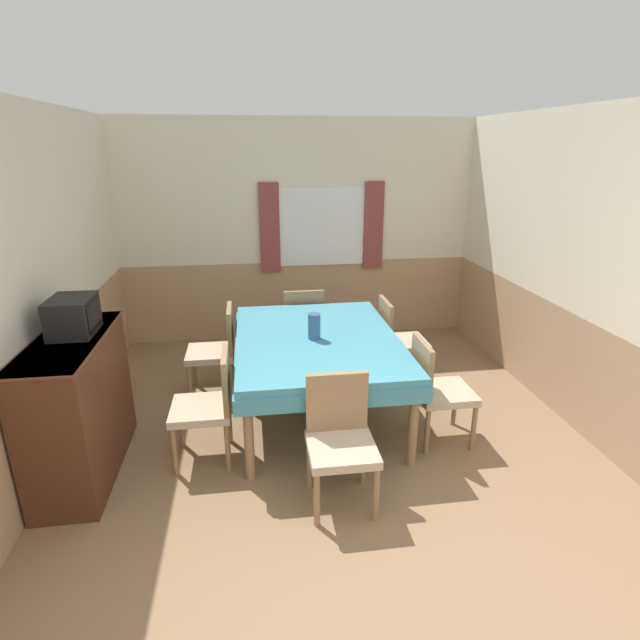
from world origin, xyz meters
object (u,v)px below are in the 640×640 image
(chair_left_near, at_px, (210,402))
(chair_right_far, at_px, (398,338))
(sideboard, at_px, (79,406))
(tv, at_px, (73,316))
(chair_right_near, at_px, (436,387))
(chair_head_window, at_px, (303,323))
(vase, at_px, (314,326))
(chair_head_near, at_px, (340,437))
(dining_table, at_px, (317,347))
(chair_left_far, at_px, (217,348))

(chair_left_near, relative_size, chair_right_far, 1.00)
(sideboard, height_order, tv, tv)
(chair_right_near, distance_m, tv, 2.74)
(chair_head_window, bearing_deg, vase, -91.37)
(vase, bearing_deg, chair_head_near, -88.53)
(chair_right_near, relative_size, chair_right_far, 1.00)
(chair_head_near, relative_size, chair_right_far, 1.00)
(dining_table, relative_size, sideboard, 1.57)
(chair_head_near, distance_m, tv, 2.02)
(dining_table, distance_m, chair_left_far, 1.05)
(chair_left_far, bearing_deg, vase, -124.02)
(sideboard, relative_size, tv, 3.28)
(chair_left_near, xyz_separation_m, sideboard, (-0.91, -0.04, 0.06))
(chair_right_near, bearing_deg, chair_left_far, -121.40)
(sideboard, bearing_deg, chair_head_near, -17.30)
(dining_table, xyz_separation_m, chair_head_window, (-0.00, 1.13, -0.17))
(vase, bearing_deg, chair_head_window, 88.63)
(chair_right_near, bearing_deg, dining_table, -121.40)
(dining_table, height_order, tv, tv)
(chair_left_near, xyz_separation_m, chair_right_near, (1.77, 0.00, 0.00))
(chair_head_near, bearing_deg, chair_right_far, -117.86)
(chair_left_far, relative_size, chair_right_far, 1.00)
(dining_table, relative_size, vase, 8.59)
(sideboard, height_order, vase, sideboard)
(chair_right_near, xyz_separation_m, chair_head_window, (-0.88, 1.67, 0.00))
(chair_right_near, relative_size, tv, 2.36)
(tv, distance_m, vase, 1.82)
(chair_left_far, distance_m, chair_left_near, 1.08)
(chair_left_far, relative_size, tv, 2.36)
(chair_right_far, distance_m, vase, 1.15)
(chair_head_near, height_order, sideboard, sideboard)
(chair_right_near, relative_size, chair_head_window, 1.00)
(chair_left_near, relative_size, sideboard, 0.72)
(chair_head_near, xyz_separation_m, vase, (-0.03, 1.10, 0.38))
(dining_table, height_order, chair_left_far, chair_left_far)
(chair_head_near, bearing_deg, sideboard, -17.30)
(sideboard, bearing_deg, tv, 78.55)
(chair_left_near, xyz_separation_m, chair_head_window, (0.88, 1.67, 0.00))
(dining_table, xyz_separation_m, chair_right_near, (0.88, -0.54, -0.17))
(chair_right_far, bearing_deg, chair_right_near, 0.00)
(chair_head_near, distance_m, chair_head_window, 2.27)
(dining_table, xyz_separation_m, chair_left_near, (-0.88, -0.54, -0.17))
(chair_head_window, distance_m, vase, 1.23)
(chair_head_window, relative_size, vase, 3.94)
(chair_head_window, height_order, chair_right_far, same)
(tv, bearing_deg, vase, 13.69)
(chair_right_near, bearing_deg, chair_left_near, -90.00)
(chair_left_far, bearing_deg, chair_right_near, -121.40)
(chair_head_window, bearing_deg, tv, -137.93)
(tv, bearing_deg, chair_left_near, -5.06)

